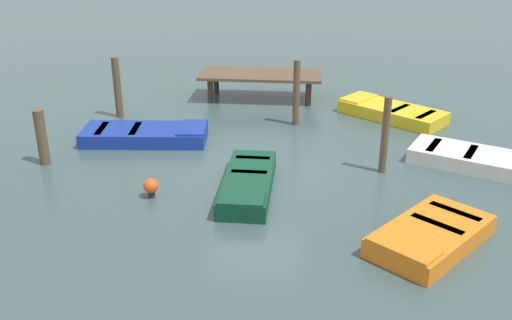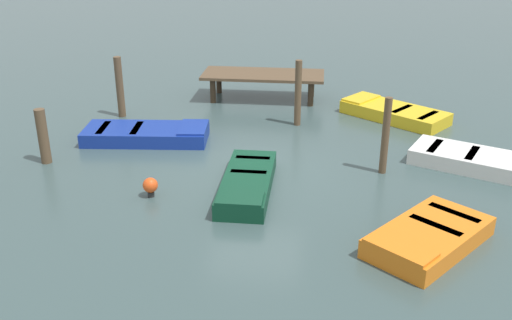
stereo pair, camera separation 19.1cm
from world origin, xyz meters
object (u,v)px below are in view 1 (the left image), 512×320
rowboat_blue (146,134)px  marker_buoy (151,186)px  rowboat_white (482,160)px  rowboat_orange (430,236)px  mooring_piling_near_right (117,88)px  dock_segment (261,77)px  rowboat_dark_green (248,183)px  mooring_piling_center (385,135)px  mooring_piling_mid_right (296,93)px  mooring_piling_far_right (42,137)px  rowboat_yellow (391,112)px

rowboat_blue → marker_buoy: 3.75m
rowboat_white → marker_buoy: 8.58m
rowboat_orange → mooring_piling_near_right: bearing=-90.3°
rowboat_blue → dock_segment: bearing=52.0°
marker_buoy → dock_segment: bearing=78.4°
rowboat_dark_green → mooring_piling_center: mooring_piling_center is taller
dock_segment → rowboat_white: 8.46m
rowboat_dark_green → mooring_piling_near_right: bearing=-136.6°
rowboat_blue → mooring_piling_mid_right: mooring_piling_mid_right is taller
rowboat_blue → rowboat_orange: bearing=-39.8°
mooring_piling_near_right → mooring_piling_mid_right: bearing=-0.7°
mooring_piling_far_right → marker_buoy: bearing=-25.3°
rowboat_dark_green → mooring_piling_far_right: bearing=-101.4°
mooring_piling_near_right → rowboat_dark_green: bearing=-45.5°
rowboat_white → mooring_piling_center: (-2.62, -0.57, 0.79)m
mooring_piling_far_right → marker_buoy: 3.79m
rowboat_dark_green → mooring_piling_near_right: size_ratio=1.64×
dock_segment → marker_buoy: size_ratio=9.03×
rowboat_orange → mooring_piling_near_right: size_ratio=1.55×
rowboat_blue → mooring_piling_near_right: mooring_piling_near_right is taller
rowboat_yellow → mooring_piling_near_right: (-8.88, -0.96, 0.78)m
dock_segment → mooring_piling_mid_right: bearing=-62.8°
rowboat_blue → mooring_piling_far_right: bearing=-144.4°
rowboat_yellow → rowboat_blue: 7.96m
mooring_piling_center → mooring_piling_far_right: bearing=-176.5°
rowboat_yellow → mooring_piling_far_right: size_ratio=2.37×
rowboat_orange → mooring_piling_far_right: size_ratio=2.05×
rowboat_blue → mooring_piling_far_right: mooring_piling_far_right is taller
mooring_piling_near_right → mooring_piling_far_right: mooring_piling_near_right is taller
dock_segment → rowboat_blue: dock_segment is taller
mooring_piling_near_right → mooring_piling_center: 8.93m
mooring_piling_near_right → mooring_piling_far_right: (-0.69, -4.00, -0.24)m
rowboat_white → mooring_piling_center: mooring_piling_center is taller
rowboat_orange → mooring_piling_mid_right: size_ratio=1.48×
rowboat_orange → marker_buoy: (-6.20, 1.41, 0.07)m
rowboat_yellow → rowboat_blue: (-7.37, -3.01, -0.00)m
rowboat_yellow → mooring_piling_mid_right: mooring_piling_mid_right is taller
mooring_piling_center → mooring_piling_mid_right: bearing=125.8°
rowboat_dark_green → mooring_piling_far_right: 5.73m
mooring_piling_center → marker_buoy: 5.97m
rowboat_yellow → mooring_piling_far_right: bearing=63.5°
rowboat_dark_green → mooring_piling_mid_right: 5.08m
mooring_piling_mid_right → rowboat_blue: bearing=-155.2°
mooring_piling_far_right → marker_buoy: size_ratio=3.13×
rowboat_yellow → mooring_piling_center: mooring_piling_center is taller
rowboat_white → rowboat_yellow: same height
dock_segment → rowboat_dark_green: size_ratio=1.33×
rowboat_dark_green → marker_buoy: 2.30m
dock_segment → mooring_piling_center: mooring_piling_center is taller
dock_segment → rowboat_yellow: 4.80m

